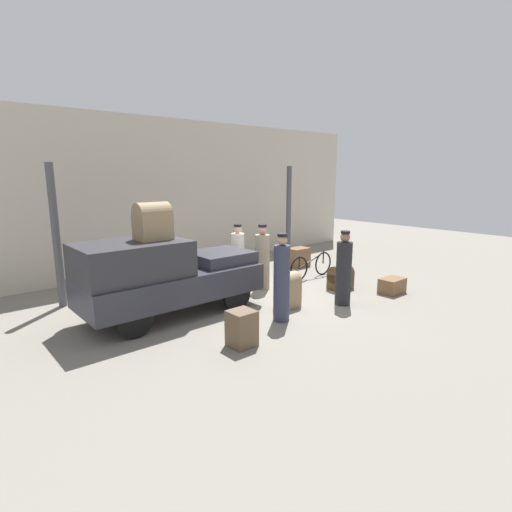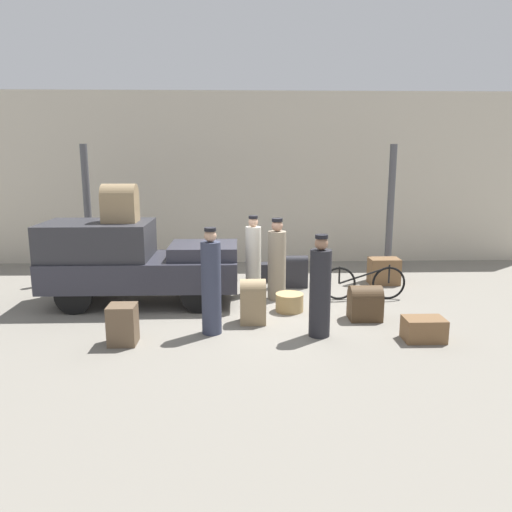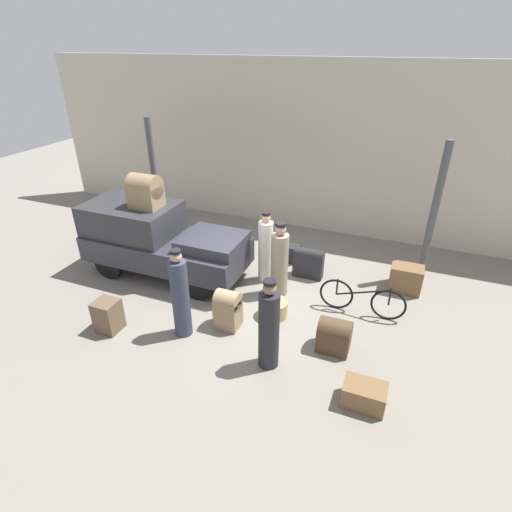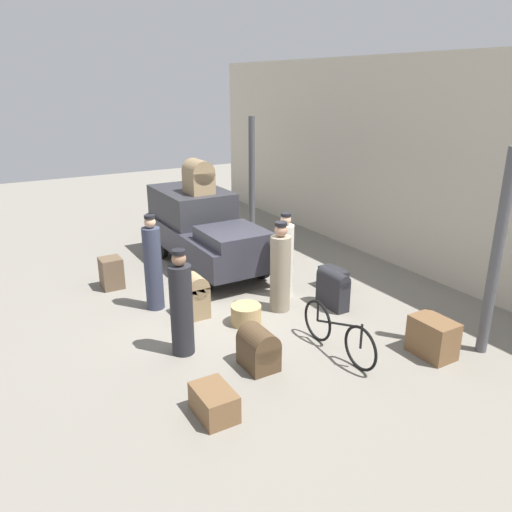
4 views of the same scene
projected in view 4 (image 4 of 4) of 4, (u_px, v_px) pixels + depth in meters
The scene contains 19 objects.
ground_plane at pixel (242, 302), 9.45m from camera, with size 30.00×30.00×0.00m, color gray.
station_building_facade at pixel (407, 166), 10.65m from camera, with size 16.00×0.15×4.50m.
canopy_pillar_left at pixel (252, 178), 13.02m from camera, with size 0.17×0.17×3.13m.
canopy_pillar_right at pixel (497, 256), 7.23m from camera, with size 0.17×0.17×3.13m.
truck at pixel (203, 227), 11.11m from camera, with size 3.72×1.52×1.62m.
bicycle at pixel (338, 333), 7.56m from camera, with size 1.69×0.04×0.72m.
wicker_basket at pixel (246, 314), 8.57m from camera, with size 0.52×0.52×0.34m.
porter_carrying_trunk at pixel (285, 259), 9.48m from camera, with size 0.32×0.32×1.66m.
porter_lifting_near_truck at pixel (153, 266), 8.95m from camera, with size 0.32×0.32×1.76m.
conductor_in_dark_uniform at pixel (181, 307), 7.45m from camera, with size 0.34×0.34×1.67m.
porter_standing_middle at pixel (280, 271), 8.90m from camera, with size 0.37×0.37×1.66m.
suitcase_tan_flat at pixel (214, 402), 6.20m from camera, with size 0.64×0.43×0.37m.
trunk_umber_medium at pixel (433, 337), 7.54m from camera, with size 0.67×0.45×0.59m.
trunk_wicker_pale at pixel (258, 348), 7.21m from camera, with size 0.57×0.44×0.62m.
suitcase_black_upright at pixel (195, 295), 8.76m from camera, with size 0.45×0.40×0.79m.
trunk_barrel_dark at pixel (333, 288), 9.12m from camera, with size 0.68×0.26×0.72m.
suitcase_small_leather at pixel (111, 273), 10.02m from camera, with size 0.43×0.41×0.63m.
trunk_large_brown at pixel (333, 279), 10.01m from camera, with size 0.61×0.32×0.42m.
trunk_on_truck_roof at pixel (198, 177), 10.88m from camera, with size 0.65×0.52×0.73m.
Camera 4 is at (7.58, -4.14, 3.96)m, focal length 35.00 mm.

